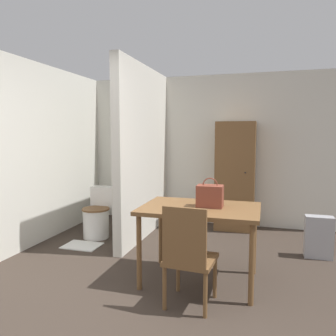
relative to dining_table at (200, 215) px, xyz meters
name	(u,v)px	position (x,y,z in m)	size (l,w,h in m)	color
ground_plane	(121,333)	(-0.40, -1.06, -0.70)	(16.00, 16.00, 0.00)	#382D26
wall_back	(203,150)	(-0.40, 2.34, 0.55)	(4.96, 0.12, 2.50)	silver
wall_left	(36,154)	(-2.44, 0.61, 0.55)	(0.12, 4.33, 2.50)	silver
partition_wall	(144,153)	(-1.10, 1.32, 0.55)	(0.12, 1.92, 2.50)	silver
dining_table	(200,215)	(0.00, 0.00, 0.00)	(1.19, 0.81, 0.79)	brown
wooden_chair	(188,254)	(0.00, -0.55, -0.22)	(0.45, 0.45, 0.92)	brown
toilet	(98,216)	(-1.74, 1.06, -0.40)	(0.40, 0.55, 0.72)	white
handbag	(210,196)	(0.10, 0.02, 0.20)	(0.26, 0.17, 0.30)	brown
wooden_cabinet	(235,176)	(0.18, 2.03, 0.16)	(0.61, 0.47, 1.72)	brown
bath_mat	(82,246)	(-1.74, 0.60, -0.70)	(0.49, 0.36, 0.01)	silver
space_heater	(319,237)	(1.28, 1.05, -0.44)	(0.33, 0.16, 0.52)	#9E9EA3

